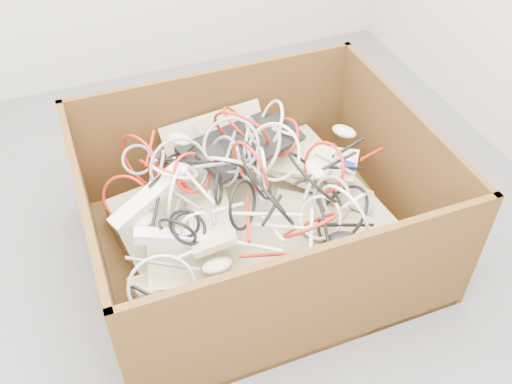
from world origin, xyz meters
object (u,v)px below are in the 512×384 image
object	(u,v)px
cardboard_box	(254,227)
power_strip_right	(174,237)
vga_plug	(349,167)
power_strip_left	(150,196)

from	to	relation	value
cardboard_box	power_strip_right	world-z (taller)	cardboard_box
power_strip_right	vga_plug	size ratio (longest dim) A/B	5.67
power_strip_right	vga_plug	world-z (taller)	power_strip_right
vga_plug	cardboard_box	bearing A→B (deg)	-144.39
cardboard_box	vga_plug	size ratio (longest dim) A/B	26.88
power_strip_right	vga_plug	distance (m)	0.71
power_strip_left	vga_plug	distance (m)	0.74
power_strip_left	power_strip_right	world-z (taller)	power_strip_left
power_strip_left	power_strip_right	distance (m)	0.19
power_strip_left	vga_plug	bearing A→B (deg)	-28.79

